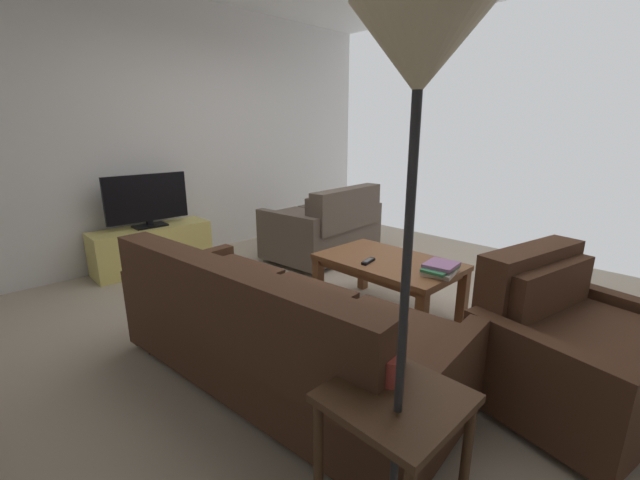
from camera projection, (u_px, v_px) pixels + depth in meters
ground_plane at (355, 310)px, 3.35m from camera, size 5.00×5.22×0.01m
wall_right at (195, 133)px, 4.69m from camera, size 0.12×5.22×2.82m
sofa_main at (271, 330)px, 2.30m from camera, size 2.16×1.07×0.82m
loveseat_near at (325, 227)px, 4.61m from camera, size 0.97×1.30×0.84m
coffee_table at (388, 268)px, 3.16m from camera, size 1.07×0.68×0.47m
end_table at (394, 422)px, 1.40m from camera, size 0.44×0.44×0.58m
floor_lamp at (417, 101)px, 1.04m from camera, size 0.37×0.37×1.77m
tv_stand at (152, 248)px, 4.29m from camera, size 0.42×1.19×0.46m
flat_tv at (147, 200)px, 4.15m from camera, size 0.21×0.84×0.55m
armchair_side at (569, 345)px, 2.13m from camera, size 0.95×1.09×0.83m
coffee_mug at (391, 371)px, 1.42m from camera, size 0.10×0.08×0.10m
book_stack at (440, 269)px, 2.83m from camera, size 0.25×0.29×0.07m
tv_remote at (368, 261)px, 3.07m from camera, size 0.08×0.17×0.02m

